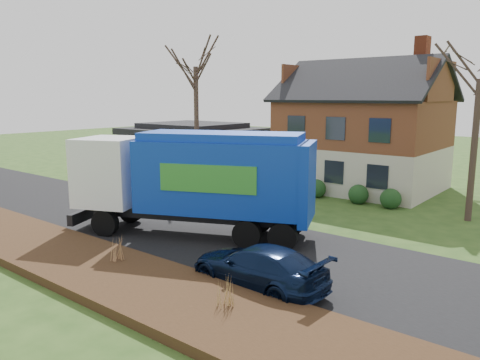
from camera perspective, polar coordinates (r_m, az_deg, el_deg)
The scene contains 12 objects.
ground at distance 20.78m, azimuth -7.08°, elevation -6.08°, with size 120.00×120.00×0.00m, color #284617.
road at distance 20.78m, azimuth -7.08°, elevation -6.05°, with size 80.00×7.00×0.02m, color black.
mulch_verge at distance 17.64m, azimuth -19.64°, elevation -9.08°, with size 80.00×3.50×0.30m, color black.
main_house at distance 30.67m, azimuth 13.87°, elevation 6.58°, with size 12.95×8.95×9.26m.
ranch_house at distance 37.85m, azimuth -5.77°, elevation 4.09°, with size 9.80×8.20×3.70m.
garbage_truck at distance 19.45m, azimuth -5.25°, elevation 0.42°, with size 10.40×6.57×4.36m.
silver_sedan at distance 28.07m, azimuth -9.69°, elevation -0.17°, with size 1.74×4.99×1.64m, color #A9ABB1.
navy_wagon at distance 14.53m, azimuth 2.21°, elevation -10.49°, with size 1.86×4.58×1.33m, color black.
tree_front_west at distance 32.49m, azimuth -5.47°, elevation 15.58°, with size 3.62×3.62×10.77m.
tree_back at distance 36.48m, azimuth 22.40°, elevation 13.84°, with size 3.26×3.26×10.31m.
grass_clump_mid at distance 16.38m, azimuth -14.71°, elevation -8.11°, with size 0.32×0.26×0.89m.
grass_clump_east at distance 12.69m, azimuth -1.81°, elevation -13.35°, with size 0.34×0.28×0.85m.
Camera 1 is at (14.36, -13.87, 5.79)m, focal length 35.00 mm.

